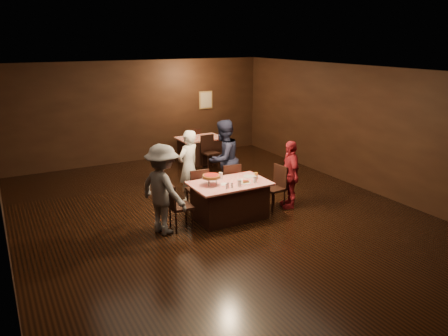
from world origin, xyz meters
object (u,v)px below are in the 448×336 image
Objects in this scene: chair_far_right at (229,183)px; diner_navy_hoodie at (223,159)px; main_table at (230,200)px; glass_amber at (256,176)px; diner_white_jacket at (188,166)px; plate_empty at (249,176)px; chair_end_right at (274,188)px; diner_grey_knit at (163,189)px; pizza_stand at (211,176)px; glass_back at (221,176)px; diner_red_shirt at (290,174)px; chair_far_left at (197,189)px; chair_back_near at (210,152)px; chair_back_far at (192,143)px; glass_front_left at (239,183)px; glass_front_right at (255,179)px; back_table at (200,150)px; chair_end_left at (181,205)px.

chair_far_right is 0.61m from diner_navy_hoodie.
main_table is 11.43× the size of glass_amber.
plate_empty is at bearing 104.54° from diner_white_jacket.
chair_end_right is 0.54× the size of diner_grey_knit.
pizza_stand is 0.44m from glass_back.
diner_red_shirt reaches higher than glass_back.
chair_back_near is at bearing -117.32° from chair_far_left.
chair_far_right is 0.51× the size of diner_navy_hoodie.
diner_white_jacket is 4.39× the size of pizza_stand.
diner_navy_hoodie is (0.87, 0.40, 0.45)m from chair_far_left.
chair_back_far is at bearing -108.06° from chair_far_left.
chair_far_right reaches higher than main_table.
chair_back_near is 0.63× the size of diner_red_shirt.
chair_far_right is 1.38m from diner_red_shirt.
chair_far_right is 1.17m from glass_front_left.
main_table is 0.69m from glass_front_right.
chair_far_right is at bearing 61.93° from main_table.
main_table is at bearing -109.52° from diner_grey_knit.
glass_front_left is at bearing 118.03° from chair_far_left.
diner_red_shirt reaches higher than chair_back_far.
diner_red_shirt reaches higher than glass_amber.
back_table is at bearing -111.62° from chair_far_left.
pizza_stand is at bearing 63.75° from diner_white_jacket.
chair_far_left is 3.80× the size of plate_empty.
main_table is at bearing 81.37° from diner_white_jacket.
chair_far_left is at bearing 7.81° from chair_far_right.
diner_white_jacket is at bearing -108.21° from diner_red_shirt.
diner_navy_hoodie is at bearing -105.12° from back_table.
pizza_stand is at bearing -144.46° from glass_back.
glass_amber is at bearing 24.44° from glass_front_left.
glass_front_right is (0.05, -1.00, 0.37)m from chair_far_right.
chair_end_right is 0.51× the size of diner_navy_hoodie.
pizza_stand is (-0.40, 0.05, 0.57)m from main_table.
diner_navy_hoodie is at bearing -51.73° from chair_end_left.
chair_end_right is 0.65m from plate_empty.
chair_far_left is 1.00× the size of chair_back_near.
chair_far_right is 0.73m from glass_back.
glass_amber is at bearing -90.35° from chair_end_right.
chair_end_right is (1.10, -0.00, 0.09)m from main_table.
chair_end_left is 0.85m from pizza_stand.
chair_far_right is 0.54× the size of diner_grey_knit.
diner_navy_hoodie is (0.07, 0.40, 0.45)m from chair_far_right.
chair_end_left reaches higher than back_table.
back_table is 4.46m from glass_front_right.
diner_red_shirt is at bearing -14.72° from glass_back.
glass_front_right is (1.55, -0.25, 0.37)m from chair_end_left.
glass_front_right is at bearing 7.13° from glass_front_left.
back_table is at bearing -53.56° from diner_grey_knit.
back_table is at bearing 74.51° from glass_front_left.
chair_far_right is at bearing -61.39° from chair_end_left.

